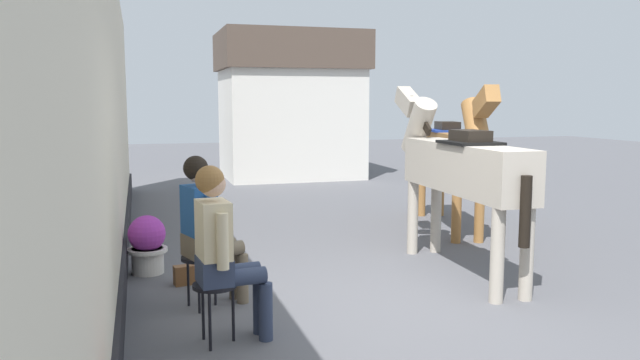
# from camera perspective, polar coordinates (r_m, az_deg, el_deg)

# --- Properties ---
(ground_plane) EXTENTS (40.00, 40.00, 0.00)m
(ground_plane) POSITION_cam_1_polar(r_m,az_deg,el_deg) (8.41, -0.86, -5.51)
(ground_plane) COLOR #56565B
(pub_facade_wall) EXTENTS (0.34, 14.00, 3.40)m
(pub_facade_wall) POSITION_cam_1_polar(r_m,az_deg,el_deg) (6.42, -19.58, 3.95)
(pub_facade_wall) COLOR beige
(pub_facade_wall) RESTS_ON ground_plane
(distant_cottage) EXTENTS (3.40, 2.60, 3.50)m
(distant_cottage) POSITION_cam_1_polar(r_m,az_deg,el_deg) (15.19, -2.76, 7.05)
(distant_cottage) COLOR silver
(distant_cottage) RESTS_ON ground_plane
(seated_visitor_near) EXTENTS (0.61, 0.49, 1.39)m
(seated_visitor_near) POSITION_cam_1_polar(r_m,az_deg,el_deg) (4.79, -9.02, -5.94)
(seated_visitor_near) COLOR black
(seated_visitor_near) RESTS_ON ground_plane
(seated_visitor_far) EXTENTS (0.61, 0.48, 1.39)m
(seated_visitor_far) POSITION_cam_1_polar(r_m,az_deg,el_deg) (5.64, -10.49, -3.95)
(seated_visitor_far) COLOR black
(seated_visitor_far) RESTS_ON ground_plane
(saddled_horse_near) EXTENTS (0.52, 3.00, 2.06)m
(saddled_horse_near) POSITION_cam_1_polar(r_m,az_deg,el_deg) (6.86, 12.69, 1.21)
(saddled_horse_near) COLOR #B2A899
(saddled_horse_near) RESTS_ON ground_plane
(saddled_horse_far) EXTENTS (0.92, 2.96, 2.06)m
(saddled_horse_far) POSITION_cam_1_polar(r_m,az_deg,el_deg) (9.09, 12.03, 2.69)
(saddled_horse_far) COLOR #9E6B38
(saddled_horse_far) RESTS_ON ground_plane
(flower_planter_farthest) EXTENTS (0.43, 0.43, 0.64)m
(flower_planter_farthest) POSITION_cam_1_polar(r_m,az_deg,el_deg) (6.98, -15.68, -5.65)
(flower_planter_farthest) COLOR beige
(flower_planter_farthest) RESTS_ON ground_plane
(satchel_bag) EXTENTS (0.30, 0.17, 0.20)m
(satchel_bag) POSITION_cam_1_polar(r_m,az_deg,el_deg) (6.53, -12.11, -8.55)
(satchel_bag) COLOR brown
(satchel_bag) RESTS_ON ground_plane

